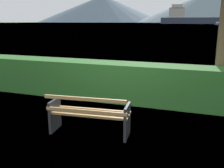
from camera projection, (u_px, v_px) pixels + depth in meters
name	position (u px, v px, depth m)	size (l,w,h in m)	color
ground_plane	(90.00, 133.00, 5.36)	(1400.00, 1400.00, 0.00)	#4C6B33
water_surface	(204.00, 23.00, 285.84)	(620.00, 620.00, 0.00)	#6B8EA3
park_bench	(89.00, 115.00, 5.21)	(1.69, 0.74, 0.87)	tan
hedge_row	(124.00, 82.00, 7.45)	(12.90, 0.89, 1.11)	#2D6B28
cargo_ship_large	(198.00, 18.00, 231.79)	(78.58, 16.16, 17.19)	#2D384C
sailboat_mid	(218.00, 24.00, 157.66)	(3.58, 4.96, 2.04)	#335693
distant_hills	(202.00, 8.00, 508.07)	(798.20, 340.79, 60.72)	slate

